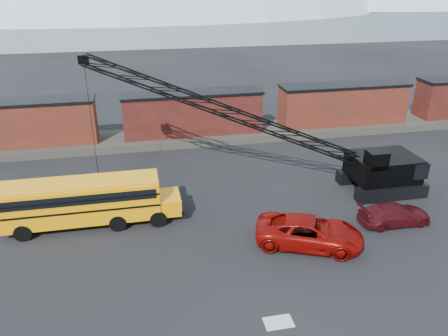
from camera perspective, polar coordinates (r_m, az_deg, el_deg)
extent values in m
plane|color=black|center=(25.24, 3.12, -13.50)|extent=(160.00, 160.00, 0.00)
cube|color=#49443C|center=(44.25, -4.02, 4.21)|extent=(120.00, 5.00, 0.70)
cube|color=#491F15|center=(44.48, -25.07, 5.26)|extent=(13.50, 2.90, 4.00)
cube|color=black|center=(43.94, -25.54, 7.78)|extent=(13.70, 3.10, 0.25)
cube|color=black|center=(44.19, -19.41, 3.72)|extent=(2.20, 2.40, 0.60)
cube|color=#591C19|center=(43.51, -4.11, 7.12)|extent=(13.50, 2.90, 4.00)
cube|color=black|center=(42.95, -4.19, 9.74)|extent=(13.70, 3.10, 0.25)
cube|color=black|center=(43.72, -9.52, 4.59)|extent=(2.20, 2.40, 0.60)
cube|color=black|center=(44.73, 1.31, 5.37)|extent=(2.20, 2.40, 0.60)
cube|color=#491F15|center=(48.16, 15.29, 8.01)|extent=(13.50, 2.90, 4.00)
cube|color=black|center=(47.66, 15.56, 10.37)|extent=(13.70, 3.10, 0.25)
cube|color=black|center=(46.94, 10.44, 5.89)|extent=(2.20, 2.40, 0.60)
cube|color=black|center=(50.61, 19.38, 6.25)|extent=(2.20, 2.40, 0.60)
cube|color=black|center=(54.84, 26.29, 6.42)|extent=(2.20, 2.40, 0.60)
cube|color=silver|center=(22.45, 7.13, -19.36)|extent=(1.40, 0.90, 0.02)
cube|color=#FF9905|center=(29.98, -18.09, -4.13)|extent=(10.00, 2.50, 2.50)
cube|color=#FF9905|center=(30.07, -7.28, -4.46)|extent=(1.60, 2.30, 1.10)
cube|color=#FF9905|center=(29.41, -18.42, -1.89)|extent=(10.00, 2.30, 0.18)
cube|color=black|center=(28.55, -18.49, -4.07)|extent=(9.60, 0.05, 0.65)
cube|color=black|center=(30.79, -18.06, -1.89)|extent=(9.60, 0.05, 0.65)
cube|color=black|center=(30.27, -5.65, -4.81)|extent=(0.15, 2.45, 0.35)
cube|color=black|center=(31.52, -27.03, -6.35)|extent=(0.15, 2.50, 0.35)
cylinder|color=black|center=(30.28, -24.79, -7.70)|extent=(1.10, 0.35, 1.10)
cylinder|color=black|center=(32.23, -24.00, -5.58)|extent=(1.10, 0.35, 1.10)
cylinder|color=black|center=(29.36, -13.70, -7.00)|extent=(1.10, 0.35, 1.10)
cylinder|color=black|center=(31.36, -13.63, -4.86)|extent=(1.10, 0.35, 1.10)
cylinder|color=black|center=(29.31, -8.60, -6.59)|extent=(1.10, 0.35, 1.10)
cylinder|color=black|center=(31.31, -8.88, -4.47)|extent=(1.10, 0.35, 1.10)
imported|color=#860906|center=(27.46, 11.10, -8.22)|extent=(7.19, 5.29, 1.81)
imported|color=#410B10|center=(31.35, 21.38, -5.63)|extent=(4.87, 2.00, 1.41)
cube|color=black|center=(34.73, 21.02, -2.99)|extent=(5.50, 1.00, 1.00)
cube|color=black|center=(37.16, 18.51, -0.81)|extent=(5.50, 1.00, 1.00)
cube|color=black|center=(35.37, 20.04, 0.17)|extent=(4.80, 3.60, 1.80)
cube|color=black|center=(36.36, 22.79, 0.72)|extent=(1.20, 3.80, 1.20)
cube|color=black|center=(33.28, 19.29, 1.04)|extent=(1.40, 1.20, 1.30)
cube|color=black|center=(32.85, 19.75, 0.67)|extent=(1.20, 0.06, 0.90)
cube|color=black|center=(31.87, -17.89, 13.37)|extent=(0.70, 0.50, 0.60)
cylinder|color=black|center=(33.08, -16.80, 4.83)|extent=(0.04, 0.04, 9.75)
cube|color=black|center=(34.83, -15.89, -2.44)|extent=(0.25, 0.25, 0.50)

